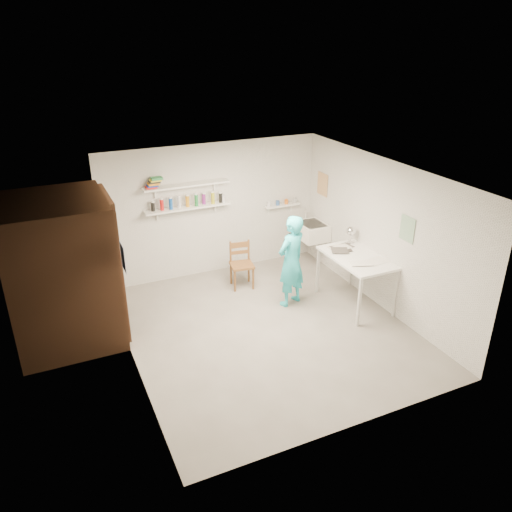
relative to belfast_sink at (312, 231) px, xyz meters
name	(u,v)px	position (x,y,z in m)	size (l,w,h in m)	color
floor	(267,329)	(-1.75, -1.70, -0.71)	(4.00, 4.50, 0.02)	slate
ceiling	(269,174)	(-1.75, -1.70, 1.71)	(4.00, 4.50, 0.02)	silver
wall_back	(213,210)	(-1.75, 0.56, 0.50)	(4.00, 0.02, 2.40)	silver
wall_front	(362,338)	(-1.75, -3.96, 0.50)	(4.00, 0.02, 2.40)	silver
wall_left	(125,284)	(-3.76, -1.70, 0.50)	(0.02, 4.50, 2.40)	silver
wall_right	(383,235)	(0.26, -1.70, 0.50)	(0.02, 4.50, 2.40)	silver
doorway_recess	(114,266)	(-3.74, -0.65, 0.30)	(0.02, 0.90, 2.00)	black
corridor_box	(62,272)	(-4.45, -0.65, 0.35)	(1.40, 1.50, 2.10)	brown
door_lintel	(106,197)	(-3.72, -0.65, 1.35)	(0.06, 1.05, 0.10)	brown
door_jamb_near	(122,280)	(-3.72, -1.15, 0.30)	(0.06, 0.10, 2.00)	brown
door_jamb_far	(109,253)	(-3.72, -0.15, 0.30)	(0.06, 0.10, 2.00)	brown
shelf_lower	(188,207)	(-2.25, 0.43, 0.65)	(1.50, 0.22, 0.03)	white
shelf_upper	(187,185)	(-2.25, 0.43, 1.05)	(1.50, 0.22, 0.03)	white
ledge_shelf	(282,205)	(-0.40, 0.47, 0.42)	(0.70, 0.14, 0.03)	white
poster_left	(123,257)	(-3.74, -1.65, 0.85)	(0.01, 0.28, 0.36)	#334C7F
poster_right_a	(322,184)	(0.24, 0.10, 0.85)	(0.01, 0.34, 0.42)	#995933
poster_right_b	(407,229)	(0.24, -2.25, 0.80)	(0.01, 0.30, 0.38)	#3F724C
belfast_sink	(312,231)	(0.00, 0.00, 0.00)	(0.48, 0.60, 0.30)	white
man	(291,261)	(-1.06, -1.15, 0.07)	(0.56, 0.37, 1.54)	#2AC4D3
wall_clock	(290,241)	(-0.98, -0.94, 0.32)	(0.28, 0.28, 0.04)	beige
wooden_chair	(242,265)	(-1.55, -0.27, -0.29)	(0.39, 0.37, 0.83)	brown
work_table	(355,280)	(-0.11, -1.60, -0.27)	(0.77, 1.28, 0.85)	white
desk_lamp	(351,231)	(0.10, -1.08, 0.37)	(0.16, 0.16, 0.16)	silver
spray_cans	(188,202)	(-2.25, 0.43, 0.75)	(1.31, 0.06, 0.17)	black
book_stack	(154,183)	(-2.80, 0.43, 1.15)	(0.28, 0.14, 0.17)	red
ledge_pots	(282,202)	(-0.40, 0.47, 0.48)	(0.48, 0.07, 0.09)	silver
papers	(357,256)	(-0.11, -1.60, 0.17)	(0.30, 0.22, 0.03)	silver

